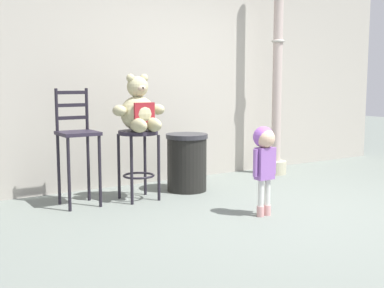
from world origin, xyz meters
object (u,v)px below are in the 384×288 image
bar_stool_with_teddy (138,150)px  teddy_bear (139,110)px  child_walking (264,151)px  lamppost (277,82)px  bar_chair_empty (77,140)px  trash_bin (187,162)px

bar_stool_with_teddy → teddy_bear: 0.42m
bar_stool_with_teddy → child_walking: (0.70, -1.22, 0.08)m
lamppost → bar_chair_empty: (-2.87, -0.20, -0.58)m
child_walking → teddy_bear: bearing=-20.7°
lamppost → teddy_bear: bearing=-171.4°
bar_chair_empty → lamppost: bearing=3.9°
lamppost → trash_bin: bearing=-172.0°
child_walking → trash_bin: 1.34m
bar_stool_with_teddy → trash_bin: bar_stool_with_teddy is taller
child_walking → lamppost: (1.54, 1.53, 0.64)m
lamppost → child_walking: bearing=-135.3°
bar_chair_empty → child_walking: bearing=-45.0°
trash_bin → lamppost: (1.58, 0.22, 0.92)m
lamppost → bar_stool_with_teddy: bearing=-172.1°
child_walking → bar_chair_empty: (-1.33, 1.33, 0.06)m
trash_bin → bar_chair_empty: size_ratio=0.56×
trash_bin → teddy_bear: bearing=-169.9°
bar_stool_with_teddy → bar_chair_empty: size_ratio=0.62×
child_walking → bar_stool_with_teddy: bearing=-21.3°
teddy_bear → child_walking: bearing=-59.4°
bar_stool_with_teddy → lamppost: (2.24, 0.31, 0.72)m
trash_bin → bar_chair_empty: bar_chair_empty is taller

